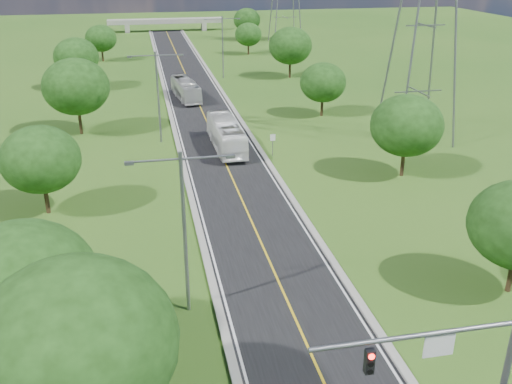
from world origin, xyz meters
TOP-DOWN VIEW (x-y plane):
  - ground at (0.00, 60.00)m, footprint 260.00×260.00m
  - road at (0.00, 66.00)m, footprint 8.00×150.00m
  - curb_left at (-4.25, 66.00)m, footprint 0.50×150.00m
  - curb_right at (4.25, 66.00)m, footprint 0.50×150.00m
  - signal_mast at (3.68, -1.00)m, footprint 8.54×0.33m
  - speed_limit_sign at (5.20, 37.98)m, footprint 0.55×0.09m
  - overpass at (0.00, 140.00)m, footprint 30.00×3.00m
  - streetlight_near_left at (-6.00, 12.00)m, footprint 5.90×0.25m
  - streetlight_mid_left at (-6.00, 45.00)m, footprint 5.90×0.25m
  - streetlight_far_right at (6.00, 78.00)m, footprint 5.90×0.25m
  - power_tower_near at (22.00, 40.00)m, footprint 9.00×6.40m
  - tree_la at (-14.00, 8.00)m, footprint 7.14×7.14m
  - tree_lb at (-16.00, 28.00)m, footprint 6.30×6.30m
  - tree_lc at (-15.00, 50.00)m, footprint 7.56×7.56m
  - tree_ld at (-17.00, 74.00)m, footprint 6.72×6.72m
  - tree_le at (-14.50, 98.00)m, footprint 5.88×5.88m
  - tree_lf at (-11.00, 2.00)m, footprint 7.98×7.98m
  - tree_rb at (16.00, 30.00)m, footprint 6.72×6.72m
  - tree_rc at (15.00, 52.00)m, footprint 5.88×5.88m
  - tree_rd at (17.00, 76.00)m, footprint 7.14×7.14m
  - tree_re at (14.50, 100.00)m, footprint 5.46×5.46m
  - tree_rf at (18.00, 120.00)m, footprint 6.30×6.30m
  - bus_outbound at (0.80, 41.13)m, footprint 2.82×11.28m
  - bus_inbound at (-1.48, 64.18)m, footprint 3.61×10.42m

SIDE VIEW (x-z plane):
  - ground at x=0.00m, z-range 0.00..0.00m
  - road at x=0.00m, z-range 0.00..0.06m
  - curb_left at x=-4.25m, z-range 0.00..0.22m
  - curb_right at x=4.25m, z-range 0.00..0.22m
  - bus_inbound at x=-1.48m, z-range 0.06..2.90m
  - speed_limit_sign at x=5.20m, z-range 0.40..2.80m
  - bus_outbound at x=0.80m, z-range 0.06..3.19m
  - overpass at x=0.00m, z-range 0.81..4.01m
  - tree_re at x=14.50m, z-range 0.85..7.20m
  - tree_le at x=-14.50m, z-range 0.91..7.75m
  - tree_rc at x=15.00m, z-range 0.91..7.75m
  - tree_lb at x=-16.00m, z-range 0.98..8.31m
  - tree_rf at x=18.00m, z-range 0.98..8.31m
  - signal_mast at x=3.68m, z-range 1.31..8.51m
  - tree_ld at x=-17.00m, z-range 1.05..8.86m
  - tree_rb at x=16.00m, z-range 1.05..8.86m
  - tree_la at x=-14.00m, z-range 1.11..9.42m
  - tree_rd at x=17.00m, z-range 1.11..9.42m
  - tree_lc at x=-15.00m, z-range 1.18..9.97m
  - tree_lf at x=-11.00m, z-range 1.24..10.53m
  - streetlight_near_left at x=-6.00m, z-range 0.94..10.94m
  - streetlight_mid_left at x=-6.00m, z-range 0.94..10.94m
  - streetlight_far_right at x=6.00m, z-range 0.94..10.94m
  - power_tower_near at x=22.00m, z-range 0.01..28.01m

